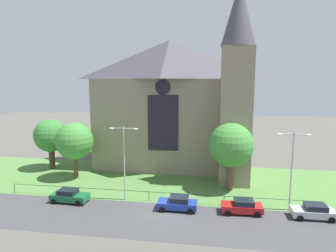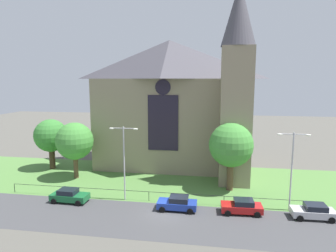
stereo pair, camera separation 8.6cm
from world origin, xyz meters
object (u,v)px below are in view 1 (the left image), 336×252
Objects in this scene: tree_left_far at (51,136)px; tree_right_near at (231,145)px; parked_car_blue at (178,203)px; parked_car_red at (242,206)px; tree_left_near at (75,141)px; streetlamp_near at (124,154)px; church_building at (173,102)px; streetlamp_far at (292,162)px; parked_car_green at (69,196)px; parked_car_silver at (314,211)px.

tree_left_far is 27.60m from tree_right_near.
parked_car_blue and parked_car_red have the same top height.
tree_left_near is 0.92× the size of streetlamp_near.
tree_left_far is at bearing 145.72° from streetlamp_near.
parked_car_blue is at bearing -27.94° from tree_left_near.
church_building reaches higher than streetlamp_far.
tree_left_far is at bearing 147.30° from tree_left_near.
tree_left_near is at bearing 112.57° from parked_car_green.
church_building reaches higher than tree_left_far.
parked_car_blue is (2.79, -16.99, -9.53)m from church_building.
parked_car_silver is at bearing -179.54° from parked_car_blue.
parked_car_blue is at bearing -171.50° from streetlamp_far.
parked_car_red is 7.02m from parked_car_silver.
parked_car_green is 19.24m from parked_car_red.
tree_left_far is at bearing -19.75° from parked_car_silver.
streetlamp_far is (18.22, 0.00, -0.09)m from streetlamp_near.
tree_right_near reaches higher than parked_car_blue.
parked_car_silver is (16.57, -16.84, -9.53)m from church_building.
parked_car_red is (19.24, 0.04, 0.00)m from parked_car_green.
parked_car_green is at bearing -165.53° from streetlamp_near.
tree_left_near is at bearing 144.76° from streetlamp_near.
church_building is at bearing 34.38° from tree_left_near.
church_building is 6.18× the size of parked_car_blue.
parked_car_silver is at bearing 1.53° from parked_car_green.
parked_car_red is (6.76, 0.23, 0.00)m from parked_car_blue.
tree_right_near is at bearing -41.48° from parked_car_silver.
parked_car_red is (9.55, -16.76, -9.53)m from church_building.
parked_car_red is at bearing -82.00° from tree_right_near.
tree_right_near is at bearing -130.31° from parked_car_blue.
tree_left_far is 15.36m from parked_car_green.
tree_left_near is at bearing -32.70° from tree_left_far.
parked_car_green is (8.83, -11.75, -4.47)m from tree_left_far.
church_building is 3.06× the size of streetlamp_far.
parked_car_green is (-18.30, -6.70, -5.03)m from tree_right_near.
streetlamp_near is at bearing -157.21° from tree_right_near.
streetlamp_near reaches higher than parked_car_blue.
parked_car_green is (-6.10, -1.57, -4.72)m from streetlamp_near.
streetlamp_far is (33.14, -10.18, 0.16)m from tree_left_far.
parked_car_green is at bearing -159.89° from tree_right_near.
parked_car_blue is at bearing -0.56° from parked_car_silver.
streetlamp_far is (27.39, -6.49, 0.06)m from tree_left_near.
parked_car_green is at bearing -53.07° from tree_left_far.
tree_left_far is 1.86× the size of parked_car_blue.
church_building is 14.01m from tree_right_near.
tree_left_far is at bearing 169.46° from tree_right_near.
parked_car_silver is (7.02, -0.09, 0.00)m from parked_car_red.
parked_car_red is at bearing -163.19° from streetlamp_far.
tree_left_near is 1.87× the size of parked_car_green.
streetlamp_near is (14.93, -10.18, 0.25)m from tree_left_far.
tree_left_far is 0.91× the size of tree_right_near.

